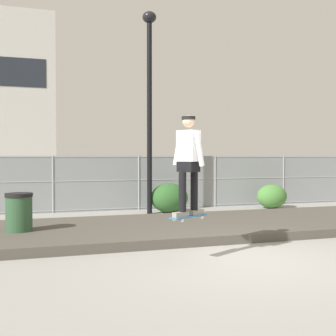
{
  "coord_description": "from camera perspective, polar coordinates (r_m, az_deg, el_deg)",
  "views": [
    {
      "loc": [
        -3.36,
        -6.62,
        1.83
      ],
      "look_at": [
        -0.33,
        3.09,
        1.55
      ],
      "focal_mm": 45.09,
      "sensor_mm": 36.0,
      "label": 1
    }
  ],
  "objects": [
    {
      "name": "parked_car_mid",
      "position": [
        18.16,
        1.97,
        -1.57
      ],
      "size": [
        4.52,
        2.19,
        1.66
      ],
      "color": "black",
      "rests_on": "ground_plane"
    },
    {
      "name": "parked_car_far",
      "position": [
        21.58,
        19.08,
        -1.15
      ],
      "size": [
        4.48,
        2.1,
        1.66
      ],
      "color": "#B7BABF",
      "rests_on": "ground_plane"
    },
    {
      "name": "trash_bin",
      "position": [
        9.81,
        -19.49,
        -6.2
      ],
      "size": [
        0.59,
        0.59,
        1.03
      ],
      "color": "#2D5133",
      "rests_on": "ground_plane"
    },
    {
      "name": "chain_fence",
      "position": [
        14.53,
        -3.95,
        -1.98
      ],
      "size": [
        17.19,
        0.06,
        1.85
      ],
      "color": "gray",
      "rests_on": "ground_plane"
    },
    {
      "name": "parked_car_near",
      "position": [
        17.22,
        -17.19,
        -1.81
      ],
      "size": [
        4.4,
        1.95,
        1.66
      ],
      "color": "#474C54",
      "rests_on": "ground_plane"
    },
    {
      "name": "shrub_center",
      "position": [
        15.36,
        13.86,
        -3.74
      ],
      "size": [
        1.09,
        0.89,
        0.84
      ],
      "color": "#477F38",
      "rests_on": "ground_plane"
    },
    {
      "name": "ground_plane",
      "position": [
        7.64,
        9.52,
        -12.29
      ],
      "size": [
        120.0,
        120.0,
        0.0
      ],
      "primitive_type": "plane",
      "color": "gray"
    },
    {
      "name": "skater",
      "position": [
        7.31,
        2.78,
        1.24
      ],
      "size": [
        0.68,
        0.62,
        1.75
      ],
      "color": "gray",
      "rests_on": "skateboard"
    },
    {
      "name": "shrub_left",
      "position": [
        13.76,
        0.18,
        -4.06
      ],
      "size": [
        1.24,
        1.01,
        0.96
      ],
      "color": "#2D5B28",
      "rests_on": "ground_plane"
    },
    {
      "name": "gravel_berm",
      "position": [
        10.43,
        1.72,
        -7.98
      ],
      "size": [
        17.24,
        3.69,
        0.2
      ],
      "primitive_type": "cube",
      "color": "#4C473F",
      "rests_on": "ground_plane"
    },
    {
      "name": "skateboard",
      "position": [
        7.39,
        2.77,
        -6.59
      ],
      "size": [
        0.8,
        0.56,
        0.07
      ],
      "color": "#2D608C"
    },
    {
      "name": "street_lamp",
      "position": [
        13.59,
        -2.53,
        10.82
      ],
      "size": [
        0.44,
        0.44,
        6.4
      ],
      "color": "black",
      "rests_on": "ground_plane"
    }
  ]
}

